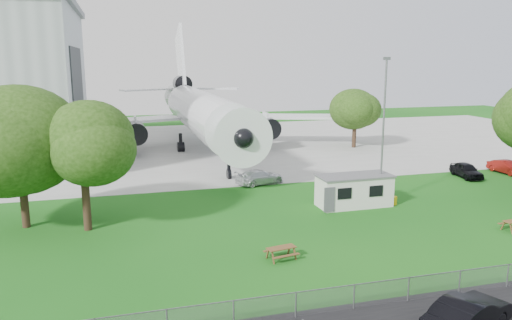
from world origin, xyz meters
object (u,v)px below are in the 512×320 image
object	(u,v)px
picnic_west	(281,259)
site_cabin	(354,190)
airliner	(200,110)
car_centre_sedan	(468,315)

from	to	relation	value
picnic_west	site_cabin	bearing A→B (deg)	33.61
airliner	car_centre_sedan	bearing A→B (deg)	-85.41
airliner	picnic_west	bearing A→B (deg)	-92.14
airliner	site_cabin	size ratio (longest dim) A/B	7.05
airliner	car_centre_sedan	world-z (taller)	airliner
airliner	picnic_west	size ratio (longest dim) A/B	26.52
picnic_west	car_centre_sedan	bearing A→B (deg)	-72.56
car_centre_sedan	picnic_west	bearing A→B (deg)	4.31
airliner	site_cabin	bearing A→B (deg)	-74.97
airliner	picnic_west	distance (m)	38.90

